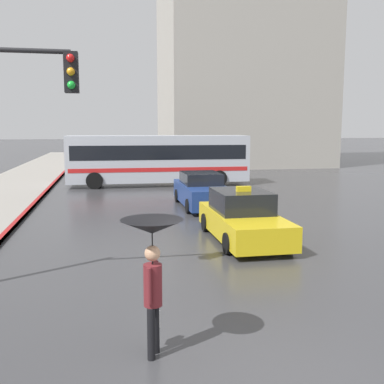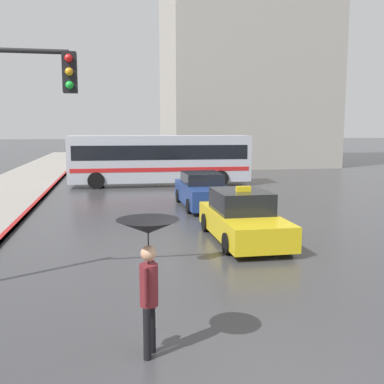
% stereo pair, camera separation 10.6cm
% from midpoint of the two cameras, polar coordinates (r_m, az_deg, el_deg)
% --- Properties ---
extents(taxi, '(1.91, 4.58, 1.68)m').
position_cam_midpoint_polar(taxi, '(13.88, 6.21, -3.30)').
color(taxi, gold).
rests_on(taxi, ground_plane).
extents(sedan_red, '(1.91, 4.68, 1.49)m').
position_cam_midpoint_polar(sedan_red, '(19.72, 1.09, 0.13)').
color(sedan_red, navy).
rests_on(sedan_red, ground_plane).
extents(city_bus, '(10.81, 2.87, 3.00)m').
position_cam_midpoint_polar(city_bus, '(27.30, -4.41, 4.37)').
color(city_bus, '#B2B7C1').
rests_on(city_bus, ground_plane).
extents(pedestrian_with_umbrella, '(0.92, 0.92, 2.10)m').
position_cam_midpoint_polar(pedestrian_with_umbrella, '(6.64, -5.51, -7.37)').
color(pedestrian_with_umbrella, black).
rests_on(pedestrian_with_umbrella, ground_plane).
extents(building_tower_near, '(14.53, 11.62, 28.42)m').
position_cam_midpoint_polar(building_tower_near, '(44.80, 6.32, 21.94)').
color(building_tower_near, '#A39E93').
rests_on(building_tower_near, ground_plane).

